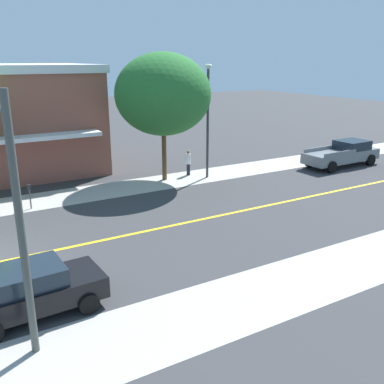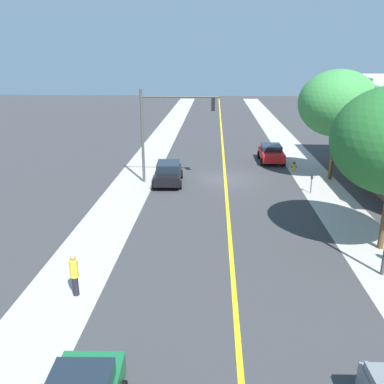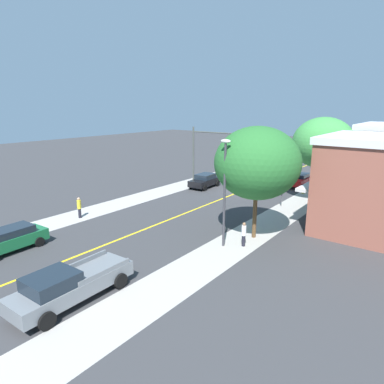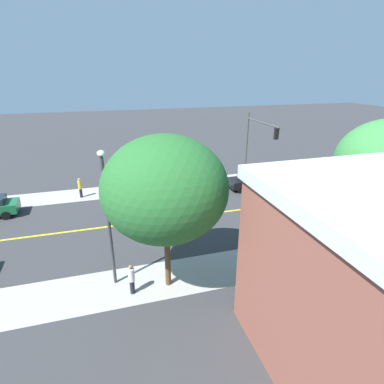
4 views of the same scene
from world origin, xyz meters
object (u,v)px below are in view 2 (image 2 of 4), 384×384
object	(u,v)px
traffic_light_mast	(165,121)
black_sedan_right_curb	(168,173)
street_tree_right_corner	(338,103)
fire_hydrant	(294,166)
pedestrian_yellow_shirt	(74,274)
parking_meter	(312,181)
red_sedan_left_curb	(271,153)

from	to	relation	value
traffic_light_mast	black_sedan_right_curb	distance (m)	3.74
street_tree_right_corner	fire_hydrant	xyz separation A→B (m)	(2.31, -2.33, -5.35)
traffic_light_mast	pedestrian_yellow_shirt	bearing A→B (deg)	-96.63
street_tree_right_corner	pedestrian_yellow_shirt	world-z (taller)	street_tree_right_corner
parking_meter	red_sedan_left_curb	distance (m)	9.06
pedestrian_yellow_shirt	parking_meter	bearing A→B (deg)	-166.36
parking_meter	red_sedan_left_curb	xyz separation A→B (m)	(1.61, -8.91, -0.06)
street_tree_right_corner	parking_meter	world-z (taller)	street_tree_right_corner
traffic_light_mast	pedestrian_yellow_shirt	distance (m)	16.10
fire_hydrant	parking_meter	size ratio (longest dim) A/B	0.57
parking_meter	pedestrian_yellow_shirt	size ratio (longest dim) A/B	0.73
pedestrian_yellow_shirt	traffic_light_mast	bearing A→B (deg)	-131.17
fire_hydrant	parking_meter	bearing A→B (deg)	90.76
parking_meter	traffic_light_mast	distance (m)	11.08
fire_hydrant	parking_meter	world-z (taller)	parking_meter
fire_hydrant	traffic_light_mast	world-z (taller)	traffic_light_mast
traffic_light_mast	black_sedan_right_curb	size ratio (longest dim) A/B	1.60
pedestrian_yellow_shirt	black_sedan_right_curb	bearing A→B (deg)	-132.03
fire_hydrant	red_sedan_left_curb	xyz separation A→B (m)	(1.53, -2.95, 0.43)
parking_meter	fire_hydrant	bearing A→B (deg)	-89.24
traffic_light_mast	pedestrian_yellow_shirt	world-z (taller)	traffic_light_mast
traffic_light_mast	red_sedan_left_curb	xyz separation A→B (m)	(-8.63, -6.79, -3.74)
parking_meter	red_sedan_left_curb	world-z (taller)	red_sedan_left_curb
parking_meter	traffic_light_mast	world-z (taller)	traffic_light_mast
parking_meter	black_sedan_right_curb	bearing A→B (deg)	-10.29
street_tree_right_corner	pedestrian_yellow_shirt	bearing A→B (deg)	50.15
traffic_light_mast	red_sedan_left_curb	bearing A→B (deg)	38.20
parking_meter	black_sedan_right_curb	world-z (taller)	black_sedan_right_curb
street_tree_right_corner	parking_meter	distance (m)	6.47
fire_hydrant	black_sedan_right_curb	world-z (taller)	black_sedan_right_curb
street_tree_right_corner	traffic_light_mast	xyz separation A→B (m)	(12.46, 1.51, -1.18)
fire_hydrant	black_sedan_right_curb	distance (m)	10.79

